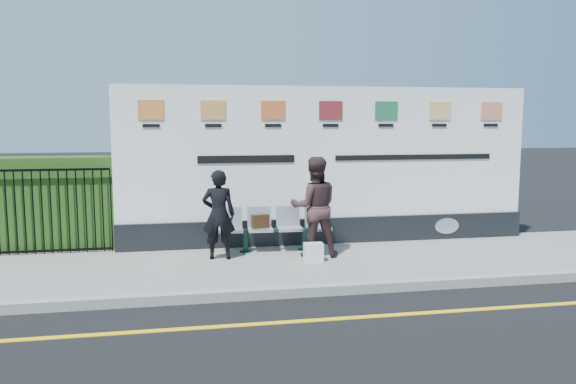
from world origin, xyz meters
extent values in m
plane|color=black|center=(0.00, 0.00, 0.00)|extent=(80.00, 80.00, 0.00)
cube|color=gray|center=(0.00, 2.50, 0.06)|extent=(14.00, 3.00, 0.12)
cube|color=gray|center=(0.00, 1.00, 0.07)|extent=(14.00, 0.18, 0.14)
cube|color=yellow|center=(0.00, 0.00, 0.00)|extent=(14.00, 0.10, 0.01)
cube|color=black|center=(0.50, 3.85, 0.37)|extent=(8.00, 0.30, 0.50)
cube|color=white|center=(0.50, 3.85, 1.87)|extent=(8.00, 0.14, 2.50)
cube|color=#274F17|center=(-4.58, 4.30, 0.97)|extent=(2.35, 0.70, 1.70)
imported|color=black|center=(-1.68, 2.92, 0.89)|extent=(0.60, 0.44, 1.54)
imported|color=#3C2727|center=(-0.03, 2.81, 0.99)|extent=(0.89, 0.71, 1.75)
cube|color=#311E0D|center=(-0.91, 3.32, 0.68)|extent=(0.33, 0.20, 0.24)
cube|color=silver|center=(-0.13, 2.43, 0.28)|extent=(0.32, 0.19, 0.32)
camera|label=1|loc=(-2.24, -6.56, 2.47)|focal=35.00mm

